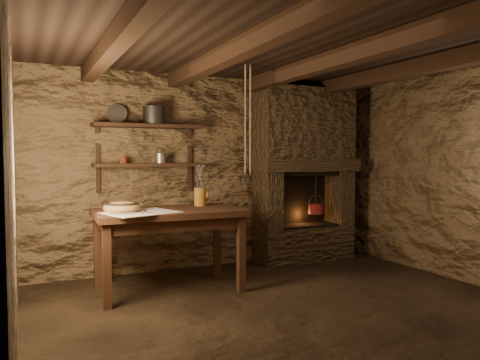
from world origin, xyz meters
name	(u,v)px	position (x,y,z in m)	size (l,w,h in m)	color
floor	(294,312)	(0.00, 0.00, 0.00)	(4.50, 4.50, 0.00)	black
back_wall	(211,172)	(0.00, 2.00, 1.20)	(4.50, 0.04, 2.40)	brown
left_wall	(13,186)	(-2.25, 0.00, 1.20)	(0.04, 4.00, 2.40)	brown
right_wall	(471,175)	(2.25, 0.00, 1.20)	(0.04, 4.00, 2.40)	brown
ceiling	(296,42)	(0.00, 0.00, 2.40)	(4.50, 4.00, 0.04)	black
beam_far_left	(122,33)	(-1.50, 0.00, 2.31)	(0.14, 3.95, 0.16)	black
beam_mid_left	(244,47)	(-0.50, 0.00, 2.31)	(0.14, 3.95, 0.16)	black
beam_mid_right	(342,58)	(0.50, 0.00, 2.31)	(0.14, 3.95, 0.16)	black
beam_far_right	(422,66)	(1.50, 0.00, 2.31)	(0.14, 3.95, 0.16)	black
shelf_lower	(148,165)	(-0.85, 1.84, 1.30)	(1.25, 0.30, 0.04)	black
shelf_upper	(148,126)	(-0.85, 1.84, 1.75)	(1.25, 0.30, 0.04)	black
hearth	(304,169)	(1.25, 1.77, 1.23)	(1.43, 0.51, 2.30)	#3D2D1E
work_table	(169,247)	(-0.82, 1.14, 0.46)	(1.52, 0.90, 0.85)	#341D12
linen_cloth	(141,213)	(-1.15, 0.95, 0.86)	(0.65, 0.52, 0.01)	white
pewter_cutlery_row	(142,212)	(-1.15, 0.93, 0.87)	(0.54, 0.21, 0.01)	gray
drinking_glasses	(140,206)	(-1.13, 1.08, 0.90)	(0.21, 0.06, 0.08)	white
stoneware_jug	(200,188)	(-0.40, 1.32, 1.05)	(0.15, 0.15, 0.46)	#9D681E
wooden_bowl	(122,208)	(-1.30, 1.11, 0.89)	(0.37, 0.37, 0.13)	olive
iron_stockpot	(154,116)	(-0.78, 1.84, 1.86)	(0.25, 0.25, 0.19)	#322F2D
tin_pan	(117,114)	(-1.18, 1.94, 1.89)	(0.23, 0.23, 0.03)	#A2A39D
small_kettle	(160,158)	(-0.71, 1.84, 1.38)	(0.16, 0.12, 0.18)	#A2A39D
rusty_tin	(123,160)	(-1.14, 1.84, 1.36)	(0.08, 0.08, 0.08)	#5E2612
red_pot	(316,208)	(1.41, 1.72, 0.70)	(0.23, 0.23, 0.54)	maroon
hanging_ropes	(248,120)	(0.05, 1.05, 1.80)	(0.08, 0.08, 1.20)	tan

